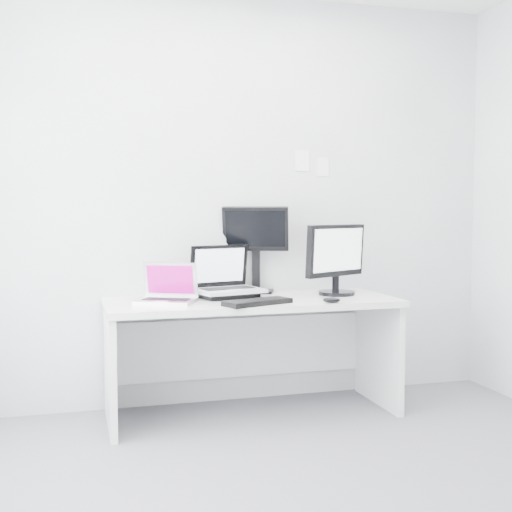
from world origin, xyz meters
name	(u,v)px	position (x,y,z in m)	size (l,w,h in m)	color
ground	(327,498)	(0.00, 0.00, 0.00)	(3.60, 3.60, 0.00)	slate
back_wall	(238,200)	(0.00, 1.60, 1.35)	(3.60, 3.60, 0.00)	silver
desk	(252,357)	(0.00, 1.25, 0.36)	(1.80, 0.70, 0.73)	silver
macbook	(165,282)	(-0.54, 1.22, 0.86)	(0.33, 0.25, 0.25)	silver
speaker	(202,280)	(-0.26, 1.55, 0.83)	(0.10, 0.10, 0.20)	black
dell_laptop	(229,271)	(-0.12, 1.36, 0.90)	(0.41, 0.32, 0.34)	silver
rear_monitor	(256,249)	(0.11, 1.55, 1.03)	(0.44, 0.16, 0.59)	black
samsung_monitor	(337,259)	(0.59, 1.30, 0.97)	(0.52, 0.24, 0.48)	black
keyboard	(258,302)	(-0.03, 1.02, 0.74)	(0.42, 0.15, 0.03)	black
mouse	(332,300)	(0.41, 0.96, 0.75)	(0.10, 0.07, 0.03)	black
wall_note_0	(302,161)	(0.45, 1.59, 1.62)	(0.10, 0.00, 0.14)	white
wall_note_1	(323,167)	(0.60, 1.59, 1.58)	(0.09, 0.00, 0.13)	white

